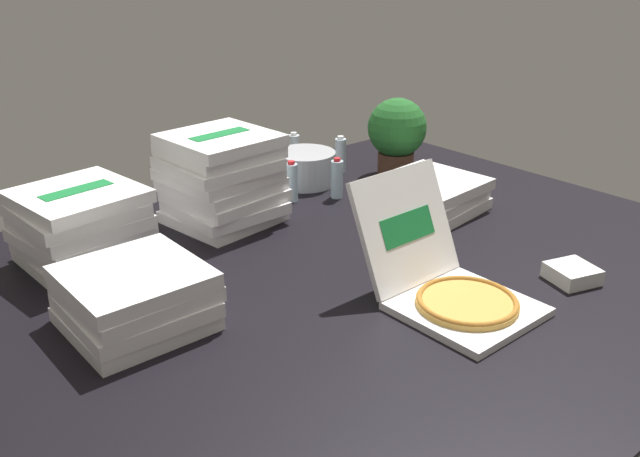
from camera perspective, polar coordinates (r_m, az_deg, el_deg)
ground_plane at (r=2.54m, az=0.59°, el=-4.08°), size 3.20×2.40×0.02m
open_pizza_box at (r=2.36m, az=10.53°, el=-4.30°), size 0.41×0.58×0.41m
pizza_stack_right_mid at (r=3.15m, az=9.07°, el=2.82°), size 0.47×0.47×0.15m
pizza_stack_right_far at (r=2.26m, az=-15.05°, el=-5.58°), size 0.42×0.42×0.20m
pizza_stack_right_near at (r=2.73m, az=-19.18°, el=0.12°), size 0.47×0.46×0.30m
pizza_stack_center_far at (r=2.97m, az=-8.16°, el=4.07°), size 0.47×0.47×0.39m
ice_bucket at (r=3.45m, az=-1.24°, el=5.05°), size 0.30×0.30×0.16m
water_bottle_0 at (r=3.25m, az=1.42°, el=4.13°), size 0.06×0.06×0.20m
water_bottle_1 at (r=3.21m, az=-2.37°, el=3.85°), size 0.06×0.06×0.20m
water_bottle_2 at (r=3.68m, az=-2.16°, el=6.41°), size 0.06×0.06×0.20m
water_bottle_3 at (r=3.61m, az=1.70°, el=6.08°), size 0.06×0.06×0.20m
potted_plant at (r=3.56m, az=6.38°, el=7.90°), size 0.30×0.30×0.40m
napkin_pile at (r=2.65m, az=20.14°, el=-3.52°), size 0.19×0.19×0.06m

